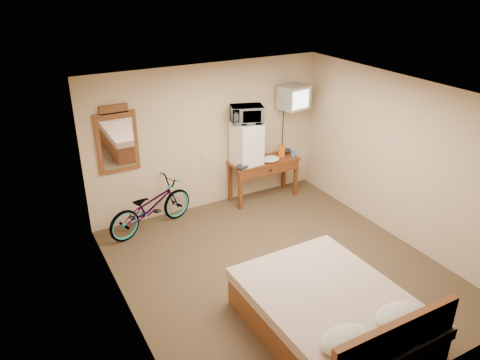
{
  "coord_description": "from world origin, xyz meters",
  "views": [
    {
      "loc": [
        -3.11,
        -4.52,
        3.92
      ],
      "look_at": [
        -0.22,
        0.77,
        1.13
      ],
      "focal_mm": 35.0,
      "sensor_mm": 36.0,
      "label": 1
    }
  ],
  "objects_px": {
    "wall_mirror": "(117,140)",
    "crt_television": "(294,97)",
    "blue_cup": "(293,153)",
    "mini_fridge": "(247,143)",
    "bicycle": "(151,206)",
    "desk": "(265,167)",
    "bed": "(334,315)",
    "microwave": "(247,114)"
  },
  "relations": [
    {
      "from": "microwave",
      "to": "wall_mirror",
      "type": "relative_size",
      "value": 0.49
    },
    {
      "from": "microwave",
      "to": "blue_cup",
      "type": "relative_size",
      "value": 4.23
    },
    {
      "from": "blue_cup",
      "to": "mini_fridge",
      "type": "bearing_deg",
      "value": 172.53
    },
    {
      "from": "microwave",
      "to": "wall_mirror",
      "type": "xyz_separation_m",
      "value": [
        -2.14,
        0.23,
        -0.16
      ]
    },
    {
      "from": "blue_cup",
      "to": "desk",
      "type": "bearing_deg",
      "value": 172.22
    },
    {
      "from": "desk",
      "to": "mini_fridge",
      "type": "height_order",
      "value": "mini_fridge"
    },
    {
      "from": "microwave",
      "to": "crt_television",
      "type": "xyz_separation_m",
      "value": [
        0.92,
        -0.02,
        0.18
      ]
    },
    {
      "from": "mini_fridge",
      "to": "microwave",
      "type": "bearing_deg",
      "value": 56.33
    },
    {
      "from": "bicycle",
      "to": "bed",
      "type": "bearing_deg",
      "value": -179.48
    },
    {
      "from": "mini_fridge",
      "to": "crt_television",
      "type": "bearing_deg",
      "value": -1.45
    },
    {
      "from": "wall_mirror",
      "to": "bicycle",
      "type": "relative_size",
      "value": 0.7
    },
    {
      "from": "blue_cup",
      "to": "crt_television",
      "type": "distance_m",
      "value": 1.01
    },
    {
      "from": "wall_mirror",
      "to": "crt_television",
      "type": "bearing_deg",
      "value": -4.68
    },
    {
      "from": "crt_television",
      "to": "bed",
      "type": "height_order",
      "value": "crt_television"
    },
    {
      "from": "crt_television",
      "to": "wall_mirror",
      "type": "xyz_separation_m",
      "value": [
        -3.07,
        0.25,
        -0.34
      ]
    },
    {
      "from": "mini_fridge",
      "to": "wall_mirror",
      "type": "xyz_separation_m",
      "value": [
        -2.14,
        0.23,
        0.36
      ]
    },
    {
      "from": "desk",
      "to": "bed",
      "type": "relative_size",
      "value": 0.6
    },
    {
      "from": "crt_television",
      "to": "bicycle",
      "type": "distance_m",
      "value": 3.08
    },
    {
      "from": "blue_cup",
      "to": "wall_mirror",
      "type": "height_order",
      "value": "wall_mirror"
    },
    {
      "from": "microwave",
      "to": "desk",
      "type": "bearing_deg",
      "value": 12.07
    },
    {
      "from": "microwave",
      "to": "mini_fridge",
      "type": "bearing_deg",
      "value": -104.61
    },
    {
      "from": "desk",
      "to": "blue_cup",
      "type": "xyz_separation_m",
      "value": [
        0.56,
        -0.08,
        0.19
      ]
    },
    {
      "from": "mini_fridge",
      "to": "blue_cup",
      "type": "relative_size",
      "value": 5.9
    },
    {
      "from": "crt_television",
      "to": "wall_mirror",
      "type": "height_order",
      "value": "wall_mirror"
    },
    {
      "from": "microwave",
      "to": "wall_mirror",
      "type": "height_order",
      "value": "wall_mirror"
    },
    {
      "from": "bed",
      "to": "mini_fridge",
      "type": "bearing_deg",
      "value": 77.07
    },
    {
      "from": "mini_fridge",
      "to": "crt_television",
      "type": "xyz_separation_m",
      "value": [
        0.92,
        -0.02,
        0.7
      ]
    },
    {
      "from": "desk",
      "to": "crt_television",
      "type": "bearing_deg",
      "value": 1.91
    },
    {
      "from": "microwave",
      "to": "crt_television",
      "type": "relative_size",
      "value": 0.87
    },
    {
      "from": "blue_cup",
      "to": "wall_mirror",
      "type": "bearing_deg",
      "value": 173.52
    },
    {
      "from": "desk",
      "to": "blue_cup",
      "type": "relative_size",
      "value": 10.14
    },
    {
      "from": "desk",
      "to": "wall_mirror",
      "type": "xyz_separation_m",
      "value": [
        -2.49,
        0.27,
        0.86
      ]
    },
    {
      "from": "desk",
      "to": "bed",
      "type": "distance_m",
      "value": 3.57
    },
    {
      "from": "wall_mirror",
      "to": "bicycle",
      "type": "distance_m",
      "value": 1.17
    },
    {
      "from": "blue_cup",
      "to": "bicycle",
      "type": "bearing_deg",
      "value": 179.51
    },
    {
      "from": "blue_cup",
      "to": "wall_mirror",
      "type": "relative_size",
      "value": 0.12
    },
    {
      "from": "wall_mirror",
      "to": "desk",
      "type": "bearing_deg",
      "value": -6.19
    },
    {
      "from": "desk",
      "to": "bicycle",
      "type": "xyz_separation_m",
      "value": [
        -2.16,
        -0.05,
        -0.22
      ]
    },
    {
      "from": "mini_fridge",
      "to": "blue_cup",
      "type": "xyz_separation_m",
      "value": [
        0.91,
        -0.12,
        -0.31
      ]
    },
    {
      "from": "microwave",
      "to": "blue_cup",
      "type": "height_order",
      "value": "microwave"
    },
    {
      "from": "crt_television",
      "to": "bicycle",
      "type": "height_order",
      "value": "crt_television"
    },
    {
      "from": "desk",
      "to": "blue_cup",
      "type": "bearing_deg",
      "value": -7.78
    }
  ]
}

